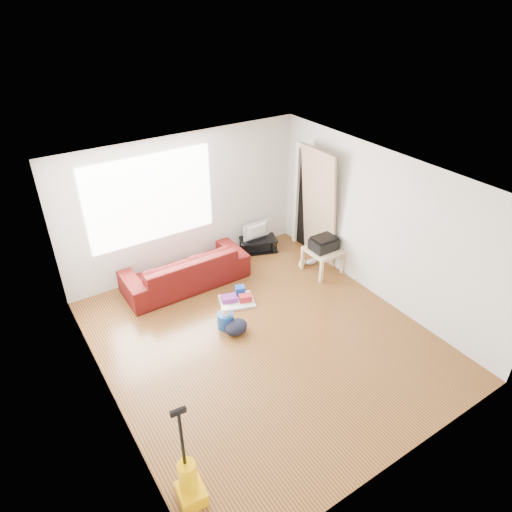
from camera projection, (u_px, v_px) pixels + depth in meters
room at (262, 263)px, 6.35m from camera, size 4.51×5.01×2.51m
sofa at (187, 284)px, 8.10m from camera, size 2.17×0.85×0.63m
tv_stand at (258, 244)px, 9.01m from camera, size 0.81×0.63×0.27m
tv at (258, 231)px, 8.86m from camera, size 0.58×0.08×0.34m
side_table at (323, 252)px, 8.26m from camera, size 0.59×0.59×0.47m
printer at (324, 243)px, 8.15m from camera, size 0.47×0.36×0.24m
bucket at (226, 327)px, 7.10m from camera, size 0.26×0.26×0.25m
toilet_paper at (226, 317)px, 7.00m from camera, size 0.13×0.13×0.12m
cleaning_tray at (237, 299)px, 7.62m from camera, size 0.68×0.60×0.20m
backpack at (236, 332)px, 6.99m from camera, size 0.44×0.39×0.21m
sneakers at (307, 262)px, 8.61m from camera, size 0.47×0.24×0.11m
vacuum at (189, 483)px, 4.66m from camera, size 0.30×0.33×1.30m
door_panel at (315, 258)px, 8.84m from camera, size 0.27×0.88×2.18m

